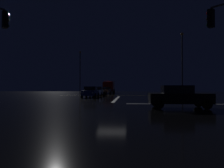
{
  "coord_description": "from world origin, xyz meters",
  "views": [
    {
      "loc": [
        1.45,
        -19.13,
        1.42
      ],
      "look_at": [
        -0.85,
        12.04,
        1.93
      ],
      "focal_mm": 34.93,
      "sensor_mm": 36.0,
      "label": 1
    }
  ],
  "objects_px": {
    "sedan_gray": "(107,90)",
    "streetlamp_right_near": "(182,60)",
    "sedan_blue": "(91,92)",
    "sedan_orange": "(101,91)",
    "sedan_white": "(97,91)",
    "streetlamp_left_far": "(80,69)",
    "box_truck": "(109,86)",
    "sedan_black_crossing": "(179,96)"
  },
  "relations": [
    {
      "from": "sedan_gray",
      "to": "streetlamp_right_near",
      "type": "distance_m",
      "value": 21.03
    },
    {
      "from": "sedan_blue",
      "to": "sedan_orange",
      "type": "distance_m",
      "value": 11.85
    },
    {
      "from": "sedan_blue",
      "to": "sedan_white",
      "type": "height_order",
      "value": "same"
    },
    {
      "from": "streetlamp_right_near",
      "to": "streetlamp_left_far",
      "type": "xyz_separation_m",
      "value": [
        -19.08,
        16.0,
        0.07
      ]
    },
    {
      "from": "box_truck",
      "to": "streetlamp_right_near",
      "type": "height_order",
      "value": "streetlamp_right_near"
    },
    {
      "from": "sedan_white",
      "to": "sedan_gray",
      "type": "distance_m",
      "value": 12.91
    },
    {
      "from": "sedan_orange",
      "to": "sedan_gray",
      "type": "bearing_deg",
      "value": 85.6
    },
    {
      "from": "sedan_orange",
      "to": "box_truck",
      "type": "bearing_deg",
      "value": 88.01
    },
    {
      "from": "sedan_white",
      "to": "sedan_orange",
      "type": "xyz_separation_m",
      "value": [
        -0.17,
        6.37,
        0.0
      ]
    },
    {
      "from": "sedan_black_crossing",
      "to": "streetlamp_left_far",
      "type": "xyz_separation_m",
      "value": [
        -14.54,
        33.66,
        4.8
      ]
    },
    {
      "from": "sedan_black_crossing",
      "to": "sedan_gray",
      "type": "bearing_deg",
      "value": 104.09
    },
    {
      "from": "sedan_gray",
      "to": "streetlamp_left_far",
      "type": "height_order",
      "value": "streetlamp_left_far"
    },
    {
      "from": "sedan_blue",
      "to": "streetlamp_right_near",
      "type": "relative_size",
      "value": 0.45
    },
    {
      "from": "sedan_gray",
      "to": "streetlamp_right_near",
      "type": "bearing_deg",
      "value": -50.81
    },
    {
      "from": "box_truck",
      "to": "streetlamp_left_far",
      "type": "distance_m",
      "value": 10.07
    },
    {
      "from": "box_truck",
      "to": "sedan_blue",
      "type": "bearing_deg",
      "value": -90.99
    },
    {
      "from": "sedan_orange",
      "to": "sedan_black_crossing",
      "type": "distance_m",
      "value": 28.44
    },
    {
      "from": "sedan_orange",
      "to": "streetlamp_right_near",
      "type": "bearing_deg",
      "value": -34.78
    },
    {
      "from": "sedan_gray",
      "to": "sedan_black_crossing",
      "type": "bearing_deg",
      "value": -75.91
    },
    {
      "from": "sedan_black_crossing",
      "to": "sedan_blue",
      "type": "bearing_deg",
      "value": 120.39
    },
    {
      "from": "box_truck",
      "to": "sedan_white",
      "type": "bearing_deg",
      "value": -90.87
    },
    {
      "from": "sedan_blue",
      "to": "sedan_white",
      "type": "bearing_deg",
      "value": 88.54
    },
    {
      "from": "box_truck",
      "to": "streetlamp_right_near",
      "type": "bearing_deg",
      "value": -60.57
    },
    {
      "from": "streetlamp_right_near",
      "to": "sedan_black_crossing",
      "type": "bearing_deg",
      "value": -104.4
    },
    {
      "from": "sedan_white",
      "to": "sedan_orange",
      "type": "distance_m",
      "value": 6.38
    },
    {
      "from": "sedan_gray",
      "to": "sedan_orange",
      "type": "bearing_deg",
      "value": -94.4
    },
    {
      "from": "sedan_blue",
      "to": "sedan_orange",
      "type": "height_order",
      "value": "same"
    },
    {
      "from": "sedan_orange",
      "to": "streetlamp_left_far",
      "type": "bearing_deg",
      "value": 130.2
    },
    {
      "from": "sedan_gray",
      "to": "streetlamp_right_near",
      "type": "height_order",
      "value": "streetlamp_right_near"
    },
    {
      "from": "sedan_orange",
      "to": "streetlamp_left_far",
      "type": "distance_m",
      "value": 9.95
    },
    {
      "from": "sedan_orange",
      "to": "box_truck",
      "type": "height_order",
      "value": "box_truck"
    },
    {
      "from": "sedan_orange",
      "to": "box_truck",
      "type": "distance_m",
      "value": 13.7
    },
    {
      "from": "sedan_gray",
      "to": "sedan_black_crossing",
      "type": "distance_m",
      "value": 34.58
    },
    {
      "from": "sedan_blue",
      "to": "sedan_black_crossing",
      "type": "height_order",
      "value": "same"
    },
    {
      "from": "sedan_gray",
      "to": "box_truck",
      "type": "relative_size",
      "value": 0.52
    },
    {
      "from": "sedan_blue",
      "to": "streetlamp_right_near",
      "type": "xyz_separation_m",
      "value": [
        13.42,
        2.5,
        4.73
      ]
    },
    {
      "from": "sedan_blue",
      "to": "streetlamp_left_far",
      "type": "bearing_deg",
      "value": 106.99
    },
    {
      "from": "streetlamp_left_far",
      "to": "box_truck",
      "type": "bearing_deg",
      "value": 48.96
    },
    {
      "from": "sedan_white",
      "to": "box_truck",
      "type": "distance_m",
      "value": 20.06
    },
    {
      "from": "sedan_orange",
      "to": "streetlamp_left_far",
      "type": "relative_size",
      "value": 0.44
    },
    {
      "from": "sedan_black_crossing",
      "to": "streetlamp_left_far",
      "type": "relative_size",
      "value": 0.44
    },
    {
      "from": "sedan_gray",
      "to": "streetlamp_right_near",
      "type": "xyz_separation_m",
      "value": [
        12.95,
        -15.88,
        4.73
      ]
    }
  ]
}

